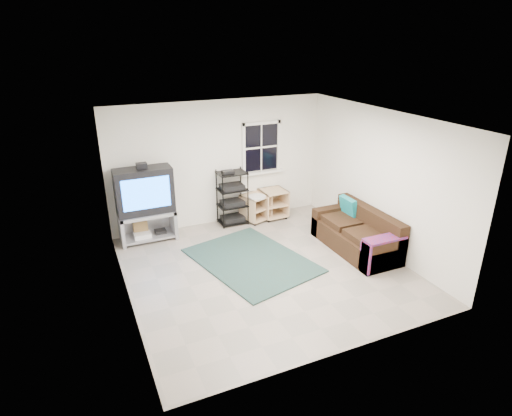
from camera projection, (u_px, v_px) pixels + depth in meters
name	position (u px, v px, depth m)	size (l,w,h in m)	color
room	(261.00, 151.00, 9.16)	(4.60, 4.62, 4.60)	gray
tv_unit	(145.00, 199.00, 8.20)	(1.07, 0.54, 1.58)	#9A9AA1
av_rack	(232.00, 201.00, 9.06)	(0.59, 0.43, 1.19)	black
side_table_left	(272.00, 202.00, 9.47)	(0.55, 0.55, 0.63)	#DCB487
side_table_right	(255.00, 205.00, 9.30)	(0.66, 0.66, 0.60)	#DCB487
sofa	(357.00, 235.00, 8.03)	(0.83, 1.86, 0.85)	black
shag_rug	(251.00, 260.00, 7.70)	(1.64, 2.25, 0.03)	black
paper_bag	(141.00, 229.00, 8.49)	(0.27, 0.18, 0.39)	#A17C48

